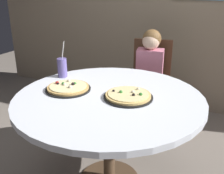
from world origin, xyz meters
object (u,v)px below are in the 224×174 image
Objects in this scene: diner_child at (148,90)px; pizza_veggie at (128,96)px; soda_cup at (62,68)px; dining_table at (109,107)px; chair_wooden at (150,80)px; pizza_cheese at (68,88)px.

pizza_veggie is at bearing -81.54° from diner_child.
pizza_veggie is 1.12× the size of soda_cup.
chair_wooden reaches higher than dining_table.
diner_child is at bearing 49.60° from soda_cup.
chair_wooden is at bearing 90.99° from dining_table.
diner_child is at bearing -79.79° from chair_wooden.
chair_wooden is 2.82× the size of pizza_cheese.
dining_table is at bearing -90.99° from diner_child.
pizza_cheese is at bearing -46.91° from soda_cup.
chair_wooden is 1.04m from pizza_veggie.
dining_table is 0.34m from pizza_cheese.
pizza_cheese is (-0.46, -0.06, 0.00)m from pizza_veggie.
soda_cup is at bearing -122.13° from chair_wooden.
pizza_veggie is (0.15, -1.00, 0.24)m from chair_wooden.
diner_child reaches higher than soda_cup.
pizza_veggie reaches higher than dining_table.
soda_cup reaches higher than dining_table.
pizza_cheese is (-0.33, -0.03, 0.10)m from dining_table.
pizza_cheese is (-0.34, -0.88, 0.28)m from diner_child.
pizza_cheese is 1.10× the size of soda_cup.
pizza_veggie is (0.12, -0.82, 0.28)m from diner_child.
diner_child is at bearing 68.77° from pizza_cheese.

